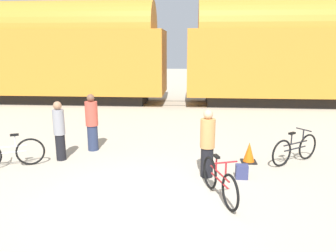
# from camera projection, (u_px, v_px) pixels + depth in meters

# --- Properties ---
(ground_plane) EXTENTS (80.00, 80.00, 0.00)m
(ground_plane) POSITION_uv_depth(u_px,v_px,m) (146.00, 200.00, 6.59)
(ground_plane) COLOR #B2A893
(freight_train) EXTENTS (56.43, 3.15, 5.35)m
(freight_train) POSITION_uv_depth(u_px,v_px,m) (176.00, 51.00, 17.19)
(freight_train) COLOR black
(freight_train) RESTS_ON ground_plane
(rail_near) EXTENTS (68.43, 0.07, 0.01)m
(rail_near) POSITION_uv_depth(u_px,v_px,m) (175.00, 105.00, 17.15)
(rail_near) COLOR #4C4238
(rail_near) RESTS_ON ground_plane
(rail_far) EXTENTS (68.43, 0.07, 0.01)m
(rail_far) POSITION_uv_depth(u_px,v_px,m) (176.00, 101.00, 18.54)
(rail_far) COLOR #4C4238
(rail_far) RESTS_ON ground_plane
(bicycle_maroon) EXTENTS (0.62, 1.66, 0.89)m
(bicycle_maroon) POSITION_uv_depth(u_px,v_px,m) (219.00, 181.00, 6.59)
(bicycle_maroon) COLOR black
(bicycle_maroon) RESTS_ON ground_plane
(bicycle_silver) EXTENTS (1.59, 0.80, 0.89)m
(bicycle_silver) POSITION_uv_depth(u_px,v_px,m) (9.00, 153.00, 8.29)
(bicycle_silver) COLOR black
(bicycle_silver) RESTS_ON ground_plane
(bicycle_black) EXTENTS (1.45, 1.08, 0.88)m
(bicycle_black) POSITION_uv_depth(u_px,v_px,m) (295.00, 149.00, 8.64)
(bicycle_black) COLOR black
(bicycle_black) RESTS_ON ground_plane
(person_in_tan) EXTENTS (0.35, 0.35, 1.62)m
(person_in_tan) POSITION_uv_depth(u_px,v_px,m) (207.00, 144.00, 7.61)
(person_in_tan) COLOR black
(person_in_tan) RESTS_ON ground_plane
(person_in_grey) EXTENTS (0.30, 0.30, 1.61)m
(person_in_grey) POSITION_uv_depth(u_px,v_px,m) (59.00, 131.00, 8.76)
(person_in_grey) COLOR black
(person_in_grey) RESTS_ON ground_plane
(person_in_red) EXTENTS (0.36, 0.36, 1.68)m
(person_in_red) POSITION_uv_depth(u_px,v_px,m) (92.00, 123.00, 9.59)
(person_in_red) COLOR #283351
(person_in_red) RESTS_ON ground_plane
(backpack) EXTENTS (0.28, 0.20, 0.34)m
(backpack) POSITION_uv_depth(u_px,v_px,m) (242.00, 172.00, 7.63)
(backpack) COLOR navy
(backpack) RESTS_ON ground_plane
(traffic_cone) EXTENTS (0.40, 0.40, 0.55)m
(traffic_cone) POSITION_uv_depth(u_px,v_px,m) (249.00, 153.00, 8.69)
(traffic_cone) COLOR black
(traffic_cone) RESTS_ON ground_plane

